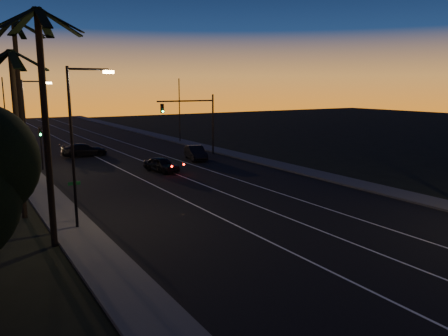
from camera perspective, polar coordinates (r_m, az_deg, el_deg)
road at (r=38.85m, az=-6.13°, el=-1.21°), size 20.00×170.00×0.01m
sidewalk_left at (r=35.61m, az=-22.62°, el=-2.95°), size 2.40×170.00×0.16m
sidewalk_right at (r=44.70m, az=6.92°, el=0.44°), size 2.40×170.00×0.16m
lane_stripe_left at (r=37.68m, az=-10.25°, el=-1.67°), size 0.12×160.00×0.01m
lane_stripe_mid at (r=39.06m, az=-5.47°, el=-1.11°), size 0.12×160.00×0.01m
lane_stripe_right at (r=40.68m, az=-1.04°, el=-0.59°), size 0.12×160.00×0.01m
palm_near at (r=22.67m, az=-22.44°, el=7.63°), size 4.25×4.16×11.53m
palm_mid at (r=28.57m, az=-25.52°, el=6.21°), size 4.25×4.16×10.03m
palm_far at (r=34.60m, az=-25.18°, el=9.10°), size 4.25×4.16×12.53m
streetlight_left_near at (r=25.13m, az=-18.64°, el=4.08°), size 2.55×0.26×9.00m
streetlight_left_far at (r=42.82m, az=-24.17°, el=5.86°), size 2.55×0.26×8.50m
street_sign at (r=26.70m, az=-18.87°, el=-3.58°), size 0.70×0.06×2.60m
signal_mast at (r=50.26m, az=-3.81°, el=7.02°), size 7.10×0.41×7.00m
signal_post at (r=45.14m, az=-22.81°, el=3.39°), size 0.28×0.37×4.20m
far_pole_left at (r=59.69m, az=-26.66°, el=6.23°), size 0.14×0.14×9.00m
far_pole_right at (r=62.71m, az=-5.84°, el=7.46°), size 0.14×0.14×9.00m
lead_car at (r=41.37m, az=-8.16°, el=0.46°), size 2.61×4.79×1.39m
right_car at (r=47.73m, az=-3.72°, el=1.99°), size 2.65×4.85×1.52m
cross_car at (r=52.53m, az=-17.80°, el=2.28°), size 5.19×2.27×1.49m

